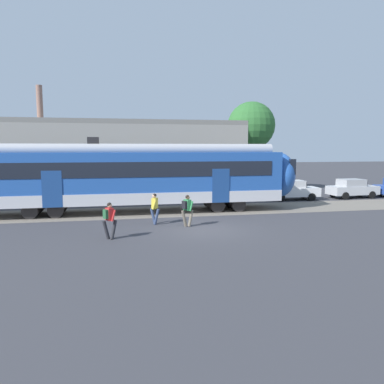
# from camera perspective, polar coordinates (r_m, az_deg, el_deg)

# --- Properties ---
(ground_plane) EXTENTS (160.00, 160.00, 0.00)m
(ground_plane) POSITION_cam_1_polar(r_m,az_deg,el_deg) (18.88, 1.83, -5.73)
(ground_plane) COLOR #38383D
(pedestrian_red) EXTENTS (0.71, 0.50, 1.67)m
(pedestrian_red) POSITION_cam_1_polar(r_m,az_deg,el_deg) (17.12, -12.52, -3.81)
(pedestrian_red) COLOR #28282D
(pedestrian_red) RESTS_ON ground
(pedestrian_yellow) EXTENTS (0.54, 0.66, 1.67)m
(pedestrian_yellow) POSITION_cam_1_polar(r_m,az_deg,el_deg) (20.07, -5.71, -2.21)
(pedestrian_yellow) COLOR navy
(pedestrian_yellow) RESTS_ON ground
(pedestrian_green) EXTENTS (0.71, 0.51, 1.67)m
(pedestrian_green) POSITION_cam_1_polar(r_m,az_deg,el_deg) (19.39, -0.76, -2.42)
(pedestrian_green) COLOR #6B6051
(pedestrian_green) RESTS_ON ground
(parked_car_white) EXTENTS (4.09, 1.94, 1.54)m
(parked_car_white) POSITION_cam_1_polar(r_m,az_deg,el_deg) (30.44, 15.02, 0.31)
(parked_car_white) COLOR silver
(parked_car_white) RESTS_ON ground
(parked_car_silver) EXTENTS (4.08, 1.92, 1.54)m
(parked_car_silver) POSITION_cam_1_polar(r_m,az_deg,el_deg) (33.20, 23.22, 0.51)
(parked_car_silver) COLOR #B7BABF
(parked_car_silver) RESTS_ON ground
(background_building) EXTENTS (21.61, 5.00, 9.20)m
(background_building) POSITION_cam_1_polar(r_m,az_deg,el_deg) (33.44, -10.84, 5.15)
(background_building) COLOR gray
(background_building) RESTS_ON ground
(street_tree_right) EXTENTS (4.31, 4.31, 8.24)m
(street_tree_right) POSITION_cam_1_polar(r_m,az_deg,el_deg) (35.06, 9.03, 9.94)
(street_tree_right) COLOR brown
(street_tree_right) RESTS_ON ground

